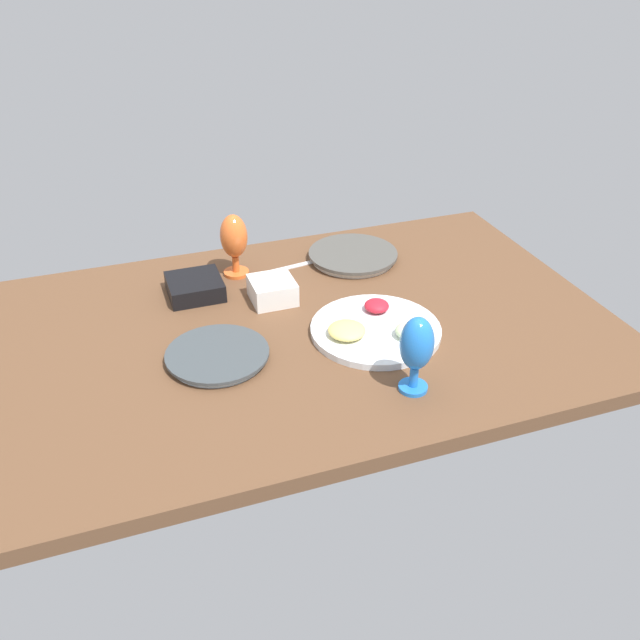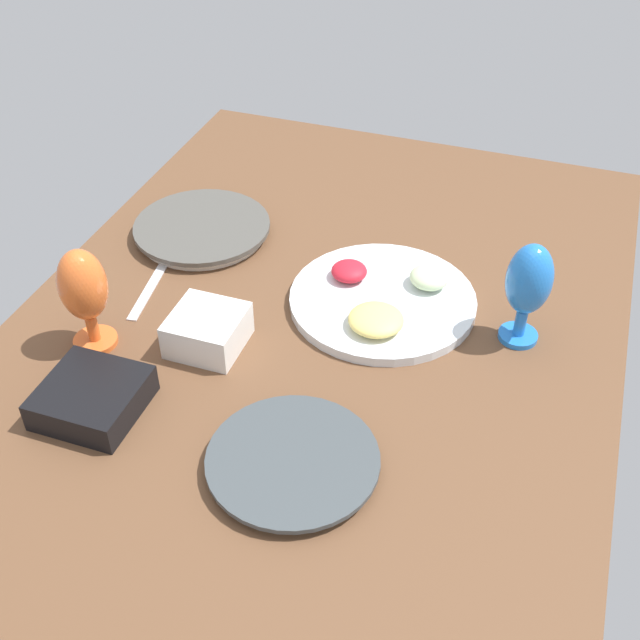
% 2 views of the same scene
% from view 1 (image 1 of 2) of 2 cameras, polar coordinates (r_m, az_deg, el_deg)
% --- Properties ---
extents(ground_plane, '(1.60, 1.04, 0.04)m').
position_cam_1_polar(ground_plane, '(1.80, -1.17, -0.96)').
color(ground_plane, brown).
extents(dinner_plate_left, '(0.27, 0.27, 0.03)m').
position_cam_1_polar(dinner_plate_left, '(2.12, 2.76, 5.37)').
color(dinner_plate_left, silver).
rests_on(dinner_plate_left, ground_plane).
extents(dinner_plate_right, '(0.25, 0.25, 0.02)m').
position_cam_1_polar(dinner_plate_right, '(1.67, -8.54, -2.95)').
color(dinner_plate_right, silver).
rests_on(dinner_plate_right, ground_plane).
extents(fruit_platter, '(0.34, 0.34, 0.05)m').
position_cam_1_polar(fruit_platter, '(1.76, 4.61, -0.73)').
color(fruit_platter, silver).
rests_on(fruit_platter, ground_plane).
extents(hurricane_glass_blue, '(0.08, 0.08, 0.19)m').
position_cam_1_polar(hurricane_glass_blue, '(1.51, 8.06, -2.22)').
color(hurricane_glass_blue, blue).
rests_on(hurricane_glass_blue, ground_plane).
extents(hurricane_glass_orange, '(0.08, 0.08, 0.19)m').
position_cam_1_polar(hurricane_glass_orange, '(2.00, -7.19, 6.72)').
color(hurricane_glass_orange, orange).
rests_on(hurricane_glass_orange, ground_plane).
extents(square_bowl_black, '(0.15, 0.15, 0.05)m').
position_cam_1_polar(square_bowl_black, '(1.95, -10.39, 2.81)').
color(square_bowl_black, black).
rests_on(square_bowl_black, ground_plane).
extents(square_bowl_white, '(0.12, 0.12, 0.06)m').
position_cam_1_polar(square_bowl_white, '(1.89, -3.99, 2.59)').
color(square_bowl_white, white).
rests_on(square_bowl_white, ground_plane).
extents(fork_by_left_plate, '(0.18, 0.04, 0.01)m').
position_cam_1_polar(fork_by_left_plate, '(2.07, -2.57, 4.44)').
color(fork_by_left_plate, silver).
rests_on(fork_by_left_plate, ground_plane).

